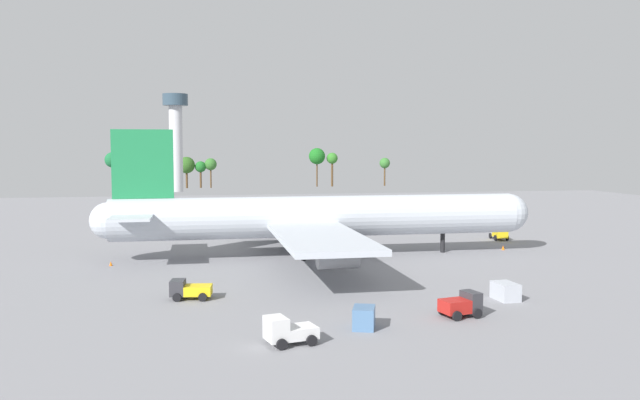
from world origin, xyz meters
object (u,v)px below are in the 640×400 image
Objects in this scene: cargo_airplane at (317,217)px; control_tower at (176,133)px; cargo_container_fore at (505,291)px; maintenance_van at (462,305)px; safety_cone_nose at (503,248)px; safety_cone_tail at (111,264)px; fuel_truck at (189,289)px; baggage_tug at (287,331)px; pushback_tractor at (499,233)px; cargo_container_aft at (364,318)px.

control_tower is (-24.86, 151.80, 15.84)m from cargo_airplane.
control_tower is at bearing 102.13° from cargo_container_fore.
maintenance_van is 43.23m from safety_cone_nose.
safety_cone_tail is at bearing 146.81° from cargo_container_fore.
fuel_truck reaches higher than safety_cone_tail.
maintenance_van is at bearing -43.26° from safety_cone_tail.
safety_cone_nose is at bearing 2.85° from safety_cone_tail.
safety_cone_nose is at bearing -70.17° from control_tower.
cargo_airplane is 106.38× the size of safety_cone_tail.
safety_cone_nose is at bearing 58.43° from maintenance_van.
fuel_truck is 19.42m from baggage_tug.
pushback_tractor is (34.39, 11.57, -4.65)m from cargo_airplane.
fuel_truck is 20.93m from cargo_container_aft.
pushback_tractor reaches higher than safety_cone_nose.
cargo_airplane is 43.40m from baggage_tug.
baggage_tug is (-44.64, -53.48, -0.02)m from pushback_tractor.
cargo_container_aft is (-10.06, -2.14, -0.20)m from maintenance_van.
safety_cone_nose is (15.36, 31.24, -0.55)m from cargo_container_fore.
fuel_truck is 53.97m from safety_cone_nose.
maintenance_van is at bearing -142.48° from cargo_container_fore.
safety_cone_nose is at bearing 27.22° from fuel_truck.
safety_cone_tail is (-10.67, 21.76, -0.73)m from fuel_truck.
fuel_truck is at bearing -127.02° from cargo_airplane.
control_tower reaches higher than safety_cone_tail.
cargo_airplane reaches higher than safety_cone_tail.
control_tower is at bearing 92.15° from fuel_truck.
control_tower reaches higher than pushback_tractor.
control_tower reaches higher than cargo_airplane.
safety_cone_nose is (22.63, 36.83, -0.79)m from maintenance_van.
control_tower is at bearing 94.31° from baggage_tug.
maintenance_van is 5.65× the size of safety_cone_nose.
fuel_truck is 28.12m from maintenance_van.
control_tower reaches higher than baggage_tug.
maintenance_van reaches higher than fuel_truck.
cargo_container_aft is at bearing -54.24° from safety_cone_tail.
cargo_airplane is 16.14× the size of maintenance_van.
fuel_truck is at bearing 114.38° from baggage_tug.
baggage_tug is 58.26m from safety_cone_nose.
control_tower is (-6.60, 176.02, 20.61)m from fuel_truck.
fuel_truck reaches higher than cargo_container_fore.
safety_cone_tail is at bearing -177.15° from safety_cone_nose.
baggage_tug is 7.39× the size of safety_cone_tail.
maintenance_van is 1.27× the size of cargo_container_fore.
fuel_truck is 6.30× the size of safety_cone_nose.
cargo_container_aft reaches higher than cargo_container_fore.
fuel_truck is at bearing 168.63° from cargo_container_fore.
maintenance_van is 0.89× the size of baggage_tug.
maintenance_van is (7.09, -36.37, -4.65)m from cargo_airplane.
baggage_tug is at bearing -154.96° from cargo_container_aft.
maintenance_van is at bearing -78.97° from cargo_airplane.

